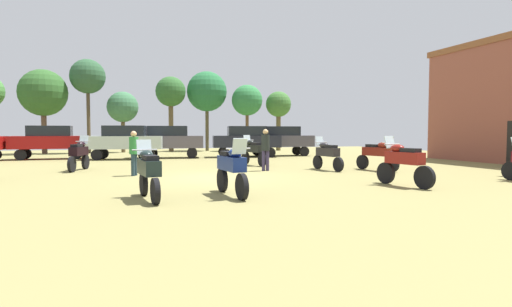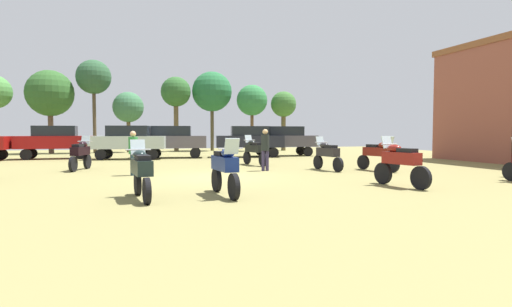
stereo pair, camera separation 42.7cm
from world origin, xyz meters
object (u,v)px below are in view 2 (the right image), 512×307
motorcycle_12 (141,170)px  tree_5 (94,78)px  car_1 (250,139)px  car_3 (172,139)px  tree_3 (50,94)px  tree_2 (252,101)px  tree_4 (128,108)px  tree_7 (284,105)px  person_1 (133,150)px  motorcycle_6 (225,167)px  car_5 (284,139)px  motorcycle_5 (254,150)px  car_6 (56,140)px  tree_8 (176,93)px  motorcycle_11 (327,154)px  motorcycle_8 (400,162)px  tree_6 (212,92)px  car_2 (129,140)px  person_2 (265,146)px  motorcycle_9 (378,154)px

motorcycle_12 → tree_5: tree_5 is taller
car_1 → car_3: 4.95m
tree_3 → tree_2: bearing=-0.7°
tree_4 → tree_7: size_ratio=0.94×
person_1 → tree_7: (12.58, 17.67, 2.96)m
motorcycle_6 → car_5: 17.66m
motorcycle_5 → motorcycle_12: bearing=-133.3°
car_6 → tree_2: 16.00m
tree_2 → car_3: bearing=-134.5°
car_5 → tree_8: bearing=39.5°
person_1 → tree_3: tree_3 is taller
motorcycle_6 → person_1: person_1 is taller
motorcycle_5 → motorcycle_6: (-3.44, -9.02, -0.00)m
motorcycle_11 → person_1: bearing=170.7°
motorcycle_5 → car_3: 7.78m
motorcycle_6 → car_6: bearing=-73.0°
person_1 → tree_3: 19.24m
car_1 → tree_2: tree_2 is taller
person_1 → tree_3: bearing=48.6°
tree_2 → tree_5: tree_5 is taller
motorcycle_8 → tree_6: 25.08m
motorcycle_11 → tree_2: (1.86, 18.02, 3.59)m
motorcycle_8 → tree_5: size_ratio=0.30×
motorcycle_12 → tree_2: tree_2 is taller
car_5 → tree_6: bearing=23.0°
tree_3 → tree_8: bearing=4.8°
person_1 → tree_8: size_ratio=0.27×
car_2 → person_2: (5.54, -9.30, -0.15)m
motorcycle_9 → motorcycle_11: size_ratio=1.04×
tree_8 → car_2: bearing=-112.0°
car_1 → person_2: 9.51m
motorcycle_11 → person_1: 7.91m
car_2 → car_3: (2.57, 0.61, 0.00)m
person_1 → tree_4: size_ratio=0.35×
motorcycle_11 → car_1: 9.90m
person_2 → tree_7: (7.28, 17.35, 2.91)m
motorcycle_9 → motorcycle_11: bearing=-37.9°
tree_2 → tree_6: 3.55m
car_1 → person_2: (-1.94, -9.31, -0.15)m
motorcycle_9 → car_5: 11.22m
motorcycle_5 → motorcycle_11: motorcycle_5 is taller
car_2 → tree_5: size_ratio=0.64×
motorcycle_5 → car_6: bearing=129.9°
motorcycle_11 → tree_2: bearing=76.5°
motorcycle_12 → tree_4: (-0.54, 24.19, 2.86)m
motorcycle_9 → person_2: 4.74m
tree_4 → tree_5: 3.37m
car_5 → tree_7: size_ratio=0.85×
tree_4 → tree_8: 4.02m
motorcycle_9 → car_3: (-7.50, 11.29, 0.45)m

